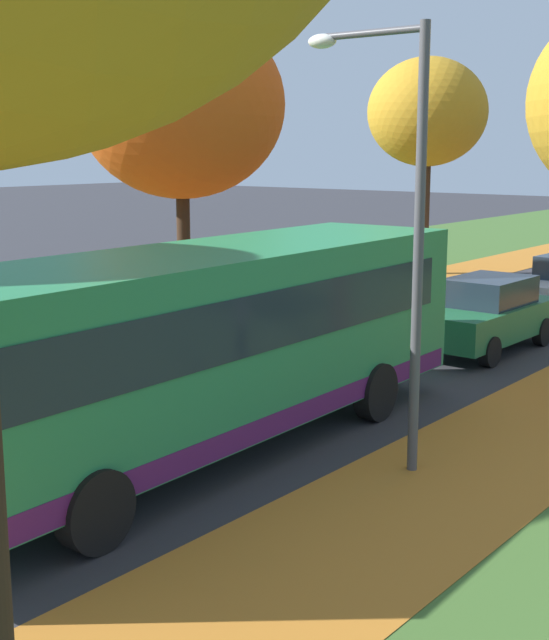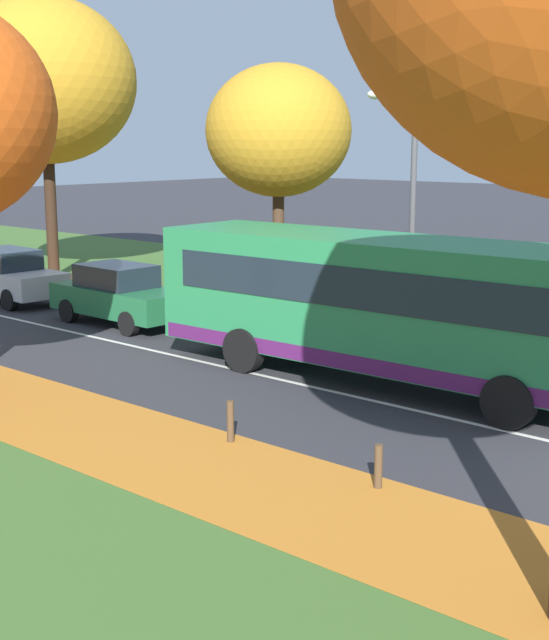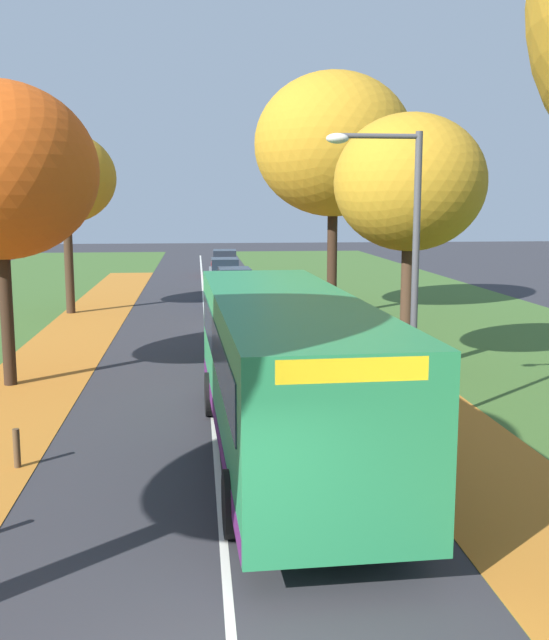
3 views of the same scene
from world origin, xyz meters
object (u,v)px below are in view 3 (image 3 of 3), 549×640
(car_silver_following, at_px, (246,307))
(streetlamp_right, at_px, (400,249))
(tree_left_mid, at_px, (65,178))
(car_green_lead, at_px, (258,332))
(tree_right_mid, at_px, (333,145))
(car_blue_third_in_line, at_px, (235,286))
(car_grey_fourth_in_line, at_px, (225,273))
(tree_right_near, at_px, (410,183))
(bus, at_px, (285,366))
(car_red_trailing, at_px, (225,263))
(bollard_fourth, at_px, (17,448))

(car_silver_following, bearing_deg, streetlamp_right, -80.25)
(tree_left_mid, height_order, car_green_lead, tree_left_mid)
(tree_right_mid, relative_size, car_silver_following, 2.30)
(tree_right_mid, height_order, car_blue_third_in_line, tree_right_mid)
(car_grey_fourth_in_line, bearing_deg, tree_right_near, -78.85)
(tree_left_mid, xyz_separation_m, car_blue_third_in_line, (7.07, 2.55, -4.80))
(bus, bearing_deg, tree_left_mid, 110.09)
(tree_right_near, relative_size, car_grey_fourth_in_line, 1.65)
(car_red_trailing, bearing_deg, car_blue_third_in_line, -90.15)
(tree_right_near, bearing_deg, car_silver_following, 116.96)
(tree_left_mid, bearing_deg, car_silver_following, -33.70)
(streetlamp_right, bearing_deg, tree_right_near, 72.30)
(car_blue_third_in_line, height_order, car_grey_fourth_in_line, same)
(bollard_fourth, bearing_deg, car_red_trailing, 81.84)
(streetlamp_right, distance_m, car_green_lead, 8.41)
(bus, height_order, car_blue_third_in_line, bus)
(tree_left_mid, height_order, car_silver_following, tree_left_mid)
(car_silver_following, distance_m, car_red_trailing, 20.56)
(bollard_fourth, distance_m, car_green_lead, 10.25)
(bus, distance_m, car_blue_third_in_line, 21.41)
(tree_right_mid, height_order, car_silver_following, tree_right_mid)
(tree_left_mid, xyz_separation_m, car_silver_following, (7.10, -4.73, -4.80))
(car_red_trailing, bearing_deg, tree_right_mid, -77.97)
(car_green_lead, xyz_separation_m, car_grey_fourth_in_line, (-0.29, 18.64, 0.00))
(tree_right_near, relative_size, bus, 0.67)
(tree_left_mid, xyz_separation_m, car_grey_fourth_in_line, (6.84, 8.63, -4.80))
(tree_right_near, bearing_deg, car_green_lead, 148.59)
(car_red_trailing, bearing_deg, tree_left_mid, -114.18)
(bus, relative_size, car_grey_fourth_in_line, 2.48)
(tree_right_mid, height_order, bus, tree_right_mid)
(tree_right_mid, height_order, car_green_lead, tree_right_mid)
(tree_right_near, distance_m, bus, 8.39)
(tree_left_mid, height_order, car_grey_fourth_in_line, tree_left_mid)
(tree_left_mid, distance_m, streetlamp_right, 20.00)
(bus, height_order, car_silver_following, bus)
(streetlamp_right, height_order, car_green_lead, streetlamp_right)
(car_green_lead, distance_m, car_silver_following, 5.28)
(bus, relative_size, car_red_trailing, 2.46)
(tree_right_near, bearing_deg, bus, -122.29)
(tree_right_mid, relative_size, car_blue_third_in_line, 2.31)
(tree_right_near, relative_size, streetlamp_right, 1.16)
(bollard_fourth, xyz_separation_m, car_silver_following, (4.98, 14.21, 0.46))
(tree_left_mid, bearing_deg, bus, -69.91)
(car_grey_fourth_in_line, relative_size, car_red_trailing, 0.99)
(car_silver_following, height_order, car_blue_third_in_line, same)
(car_green_lead, height_order, car_blue_third_in_line, same)
(tree_right_mid, height_order, streetlamp_right, tree_right_mid)
(streetlamp_right, bearing_deg, bollard_fourth, -169.38)
(tree_right_near, xyz_separation_m, streetlamp_right, (-1.67, -5.23, -1.40))
(tree_right_near, bearing_deg, streetlamp_right, -107.70)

